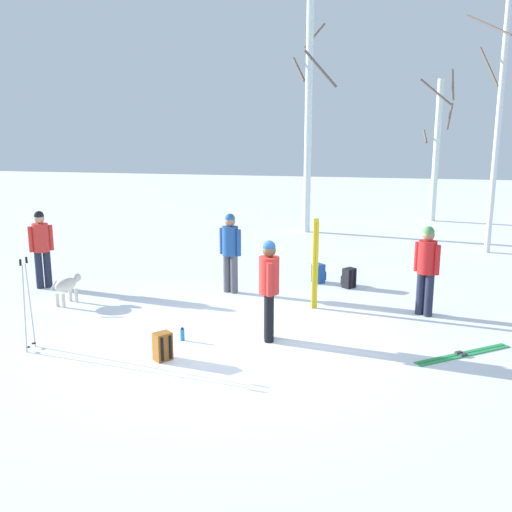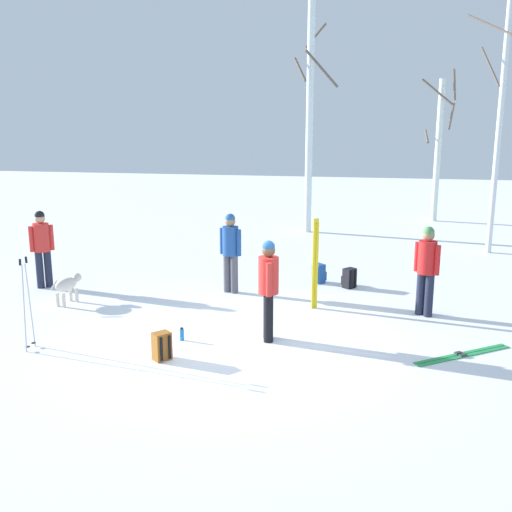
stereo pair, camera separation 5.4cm
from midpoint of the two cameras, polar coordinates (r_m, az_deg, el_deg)
The scene contains 16 objects.
ground_plane at distance 10.01m, azimuth -1.78°, elevation -8.34°, with size 60.00×60.00×0.00m, color white.
person_0 at distance 9.84m, azimuth 1.36°, elevation -2.69°, with size 0.34×0.51×1.72m.
person_1 at distance 11.55m, azimuth 16.19°, elevation -0.85°, with size 0.45×0.34×1.72m.
person_2 at distance 13.80m, azimuth -19.75°, elevation 1.08°, with size 0.43×0.36×1.72m.
person_3 at distance 12.62m, azimuth -2.34°, elevation 0.79°, with size 0.50×0.34×1.72m.
dog at distance 12.54m, azimuth -17.50°, elevation -2.68°, with size 0.33×0.89×0.57m.
ski_pair_planted_0 at distance 11.60m, azimuth 5.83°, elevation -0.79°, with size 0.12×0.10×1.79m.
ski_pair_lying_0 at distance 10.06m, azimuth 19.36°, elevation -8.93°, with size 1.59×1.24×0.05m.
ski_poles_0 at distance 10.16m, azimuth -21.01°, elevation -4.07°, with size 0.07×0.27×1.52m.
backpack_0 at distance 13.60m, azimuth 6.17°, elevation -1.69°, with size 0.34×0.34×0.44m.
backpack_1 at distance 13.30m, azimuth 9.04°, elevation -2.12°, with size 0.35×0.34×0.44m.
backpack_2 at distance 9.40m, azimuth -8.89°, elevation -8.56°, with size 0.35×0.34×0.44m.
water_bottle_0 at distance 10.16m, azimuth -6.97°, elevation -7.47°, with size 0.07×0.07×0.22m.
birch_tree_0 at distance 19.50m, azimuth 5.27°, elevation 13.40°, with size 1.46×1.37×7.43m.
birch_tree_1 at distance 22.60m, azimuth 17.18°, elevation 9.98°, with size 1.28×1.18×5.34m.
birch_tree_2 at distance 17.50m, azimuth 22.46°, elevation 12.61°, with size 1.54×1.28×7.43m.
Camera 2 is at (2.17, -9.08, 3.63)m, focal length 41.68 mm.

